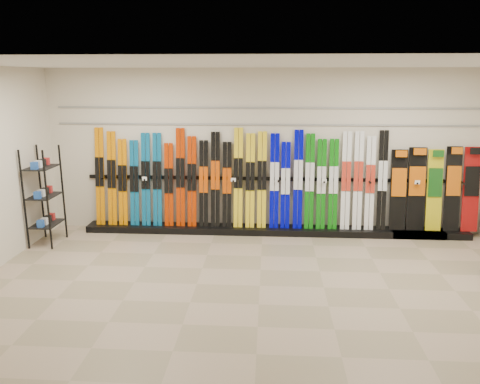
{
  "coord_description": "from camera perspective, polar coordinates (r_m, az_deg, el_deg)",
  "views": [
    {
      "loc": [
        0.1,
        -6.03,
        2.84
      ],
      "look_at": [
        -0.34,
        1.0,
        1.1
      ],
      "focal_mm": 35.0,
      "sensor_mm": 36.0,
      "label": 1
    }
  ],
  "objects": [
    {
      "name": "floor",
      "position": [
        6.67,
        2.43,
        -11.35
      ],
      "size": [
        8.0,
        8.0,
        0.0
      ],
      "primitive_type": "plane",
      "color": "gray",
      "rests_on": "ground"
    },
    {
      "name": "back_wall",
      "position": [
        8.64,
        2.89,
        4.92
      ],
      "size": [
        8.0,
        0.0,
        8.0
      ],
      "primitive_type": "plane",
      "rotation": [
        1.57,
        0.0,
        0.0
      ],
      "color": "beige",
      "rests_on": "floor"
    },
    {
      "name": "ceiling",
      "position": [
        6.04,
        2.72,
        15.38
      ],
      "size": [
        8.0,
        8.0,
        0.0
      ],
      "primitive_type": "plane",
      "rotation": [
        3.14,
        0.0,
        0.0
      ],
      "color": "silver",
      "rests_on": "back_wall"
    },
    {
      "name": "ski_rack_base",
      "position": [
        8.77,
        4.23,
        -4.66
      ],
      "size": [
        8.0,
        0.4,
        0.12
      ],
      "primitive_type": "cube",
      "color": "black",
      "rests_on": "floor"
    },
    {
      "name": "skis",
      "position": [
        8.6,
        -0.08,
        1.32
      ],
      "size": [
        5.38,
        0.25,
        1.83
      ],
      "color": "#D77500",
      "rests_on": "ski_rack_base"
    },
    {
      "name": "snowboards",
      "position": [
        9.12,
        22.59,
        0.27
      ],
      "size": [
        1.57,
        0.24,
        1.52
      ],
      "color": "black",
      "rests_on": "ski_rack_base"
    },
    {
      "name": "accessory_rack",
      "position": [
        8.71,
        -22.77,
        -0.47
      ],
      "size": [
        0.4,
        0.6,
        1.69
      ],
      "primitive_type": "cube",
      "color": "black",
      "rests_on": "floor"
    },
    {
      "name": "slatwall_rail_0",
      "position": [
        8.56,
        2.93,
        8.21
      ],
      "size": [
        7.6,
        0.02,
        0.03
      ],
      "primitive_type": "cube",
      "color": "gray",
      "rests_on": "back_wall"
    },
    {
      "name": "slatwall_rail_1",
      "position": [
        8.53,
        2.95,
        10.22
      ],
      "size": [
        7.6,
        0.02,
        0.03
      ],
      "primitive_type": "cube",
      "color": "gray",
      "rests_on": "back_wall"
    }
  ]
}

